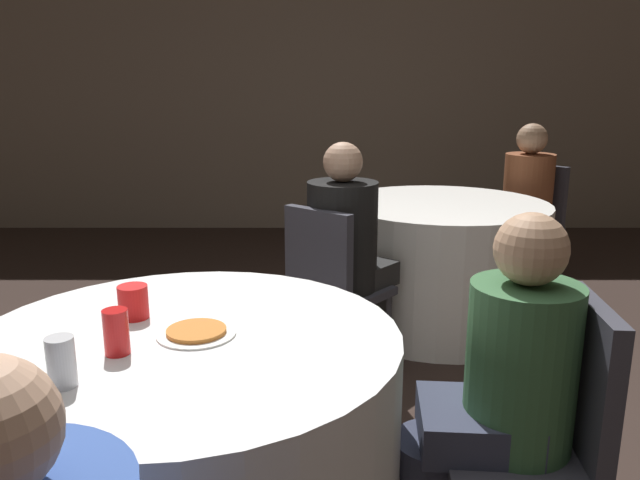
# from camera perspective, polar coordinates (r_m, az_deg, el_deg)

# --- Properties ---
(wall_back) EXTENTS (16.00, 0.06, 2.80)m
(wall_back) POSITION_cam_1_polar(r_m,az_deg,el_deg) (6.26, -2.74, 13.77)
(wall_back) COLOR gray
(wall_back) RESTS_ON ground_plane
(table_near) EXTENTS (1.23, 1.23, 0.75)m
(table_near) POSITION_cam_1_polar(r_m,az_deg,el_deg) (1.99, -11.85, -18.56)
(table_near) COLOR white
(table_near) RESTS_ON ground_plane
(table_far) EXTENTS (1.27, 1.27, 0.75)m
(table_far) POSITION_cam_1_polar(r_m,az_deg,el_deg) (3.88, 10.71, -2.05)
(table_far) COLOR white
(table_far) RESTS_ON ground_plane
(chair_near_east) EXTENTS (0.43, 0.43, 0.88)m
(chair_near_east) POSITION_cam_1_polar(r_m,az_deg,el_deg) (1.92, 20.10, -15.17)
(chair_near_east) COLOR #383842
(chair_near_east) RESTS_ON ground_plane
(chair_far_northeast) EXTENTS (0.56, 0.56, 0.88)m
(chair_far_northeast) POSITION_cam_1_polar(r_m,az_deg,el_deg) (4.69, 18.68, 2.23)
(chair_far_northeast) COLOR #383842
(chair_far_northeast) RESTS_ON ground_plane
(chair_far_southwest) EXTENTS (0.56, 0.56, 0.88)m
(chair_far_southwest) POSITION_cam_1_polar(r_m,az_deg,el_deg) (3.01, 0.75, -3.46)
(chair_far_southwest) COLOR #383842
(chair_far_southwest) RESTS_ON ground_plane
(person_green_jacket) EXTENTS (0.49, 0.31, 1.12)m
(person_green_jacket) POSITION_cam_1_polar(r_m,az_deg,el_deg) (1.87, 14.93, -14.76)
(person_green_jacket) COLOR #33384C
(person_green_jacket) RESTS_ON ground_plane
(person_black_shirt) EXTENTS (0.47, 0.48, 1.18)m
(person_black_shirt) POSITION_cam_1_polar(r_m,az_deg,el_deg) (3.11, 2.62, -1.62)
(person_black_shirt) COLOR #282828
(person_black_shirt) RESTS_ON ground_plane
(person_floral_shirt) EXTENTS (0.48, 0.47, 1.18)m
(person_floral_shirt) POSITION_cam_1_polar(r_m,az_deg,el_deg) (4.55, 17.74, 2.79)
(person_floral_shirt) COLOR #33384C
(person_floral_shirt) RESTS_ON ground_plane
(pizza_plate_near) EXTENTS (0.22, 0.22, 0.02)m
(pizza_plate_near) POSITION_cam_1_polar(r_m,az_deg,el_deg) (1.82, -11.41, -8.27)
(pizza_plate_near) COLOR white
(pizza_plate_near) RESTS_ON table_near
(soda_can_silver) EXTENTS (0.07, 0.07, 0.12)m
(soda_can_silver) POSITION_cam_1_polar(r_m,az_deg,el_deg) (1.60, -22.75, -10.28)
(soda_can_silver) COLOR silver
(soda_can_silver) RESTS_ON table_near
(soda_can_red) EXTENTS (0.07, 0.07, 0.12)m
(soda_can_red) POSITION_cam_1_polar(r_m,az_deg,el_deg) (1.73, -18.31, -8.01)
(soda_can_red) COLOR red
(soda_can_red) RESTS_ON table_near
(cup_near) EXTENTS (0.09, 0.09, 0.10)m
(cup_near) POSITION_cam_1_polar(r_m,az_deg,el_deg) (1.97, -16.88, -5.46)
(cup_near) COLOR red
(cup_near) RESTS_ON table_near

